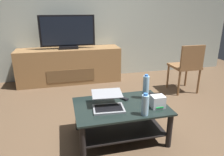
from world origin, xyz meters
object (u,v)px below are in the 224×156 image
at_px(laptop, 108,102).
at_px(water_bottle_near, 145,105).
at_px(cell_phone, 148,93).
at_px(tv_remote, 122,98).
at_px(router_box, 158,102).
at_px(media_cabinet, 70,65).
at_px(water_bottle_far, 146,87).
at_px(television, 68,33).
at_px(dining_chair, 187,65).
at_px(coffee_table, 120,116).

height_order(laptop, water_bottle_near, water_bottle_near).
relative_size(cell_phone, tv_remote, 0.88).
distance_m(router_box, water_bottle_near, 0.24).
relative_size(media_cabinet, router_box, 14.01).
height_order(water_bottle_far, cell_phone, water_bottle_far).
height_order(water_bottle_near, tv_remote, water_bottle_near).
xyz_separation_m(television, water_bottle_far, (0.79, -1.94, -0.43)).
bearing_deg(television, router_box, -69.52).
distance_m(dining_chair, laptop, 1.94).
bearing_deg(cell_phone, water_bottle_near, -154.11).
xyz_separation_m(dining_chair, laptop, (-1.63, -1.05, -0.03)).
height_order(media_cabinet, laptop, media_cabinet).
bearing_deg(router_box, tv_remote, 135.00).
bearing_deg(water_bottle_far, cell_phone, 53.12).
distance_m(coffee_table, dining_chair, 1.82).
bearing_deg(water_bottle_near, media_cabinet, 104.92).
relative_size(television, dining_chair, 1.20).
distance_m(coffee_table, tv_remote, 0.23).
distance_m(dining_chair, water_bottle_near, 1.84).
bearing_deg(water_bottle_near, tv_remote, 104.12).
bearing_deg(tv_remote, coffee_table, -142.94).
distance_m(media_cabinet, water_bottle_near, 2.43).
distance_m(television, cell_phone, 2.10).
bearing_deg(water_bottle_far, laptop, -165.42).
relative_size(dining_chair, cell_phone, 6.11).
distance_m(coffee_table, laptop, 0.24).
distance_m(dining_chair, cell_phone, 1.33).
bearing_deg(television, water_bottle_near, -74.95).
bearing_deg(water_bottle_far, coffee_table, -161.69).
bearing_deg(television, coffee_table, -77.72).
relative_size(media_cabinet, tv_remote, 12.36).
xyz_separation_m(dining_chair, tv_remote, (-1.42, -0.87, -0.08)).
bearing_deg(television, cell_phone, -64.47).
bearing_deg(laptop, media_cabinet, 98.18).
height_order(coffee_table, television, television).
distance_m(coffee_table, water_bottle_far, 0.45).
distance_m(dining_chair, router_box, 1.62).
distance_m(laptop, cell_phone, 0.62).
relative_size(water_bottle_near, tv_remote, 1.45).
height_order(dining_chair, cell_phone, dining_chair).
relative_size(dining_chair, tv_remote, 5.35).
bearing_deg(tv_remote, cell_phone, -20.03).
distance_m(media_cabinet, laptop, 2.12).
xyz_separation_m(coffee_table, dining_chair, (1.48, 1.03, 0.22)).
bearing_deg(laptop, water_bottle_far, 14.58).
bearing_deg(television, water_bottle_far, -68.00).
bearing_deg(television, laptop, -81.74).
xyz_separation_m(media_cabinet, cell_phone, (0.87, -1.85, 0.07)).
bearing_deg(tv_remote, media_cabinet, 74.85).
bearing_deg(media_cabinet, water_bottle_near, -75.08).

